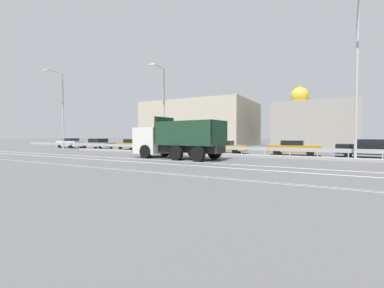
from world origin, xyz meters
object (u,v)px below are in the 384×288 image
at_px(street_lamp_1, 163,105).
at_px(parked_car_3, 176,144).
at_px(street_lamp_0, 62,107).
at_px(street_lamp_2, 357,75).
at_px(parked_car_5, 294,148).
at_px(parked_car_1, 98,144).
at_px(parked_car_6, 369,148).
at_px(median_road_sign, 178,141).
at_px(parked_car_4, 223,147).
at_px(parked_car_0, 70,143).
at_px(parked_car_2, 135,144).
at_px(church_tower, 299,117).
at_px(dump_truck, 168,142).

height_order(street_lamp_1, parked_car_3, street_lamp_1).
bearing_deg(parked_car_3, street_lamp_0, -73.08).
bearing_deg(street_lamp_2, parked_car_5, 142.57).
relative_size(parked_car_1, parked_car_6, 1.03).
height_order(parked_car_1, parked_car_3, parked_car_3).
bearing_deg(median_road_sign, parked_car_3, 125.66).
bearing_deg(median_road_sign, parked_car_4, 39.04).
relative_size(parked_car_0, parked_car_2, 0.92).
distance_m(street_lamp_0, parked_car_1, 6.48).
bearing_deg(parked_car_1, parked_car_6, -88.41).
bearing_deg(church_tower, parked_car_2, -121.40).
bearing_deg(street_lamp_0, parked_car_2, 21.30).
bearing_deg(parked_car_6, parked_car_5, 94.52).
relative_size(street_lamp_0, parked_car_4, 2.01).
bearing_deg(parked_car_0, parked_car_1, -92.08).
bearing_deg(street_lamp_0, street_lamp_2, -0.20).
relative_size(parked_car_1, church_tower, 0.41).
xyz_separation_m(parked_car_5, church_tower, (-2.53, 26.79, 4.50)).
distance_m(dump_truck, church_tower, 35.05).
distance_m(dump_truck, street_lamp_1, 6.37).
bearing_deg(median_road_sign, street_lamp_1, -173.84).
relative_size(dump_truck, church_tower, 0.66).
bearing_deg(parked_car_0, median_road_sign, -97.50).
xyz_separation_m(median_road_sign, parked_car_0, (-20.85, 3.36, -0.55)).
bearing_deg(dump_truck, parked_car_5, -42.61).
relative_size(median_road_sign, parked_car_6, 0.51).
distance_m(parked_car_0, parked_car_3, 18.39).
bearing_deg(parked_car_4, street_lamp_2, 72.58).
bearing_deg(dump_truck, street_lamp_1, 44.53).
xyz_separation_m(dump_truck, parked_car_3, (-4.22, 7.72, -0.47)).
distance_m(street_lamp_0, church_tower, 39.29).
distance_m(median_road_sign, church_tower, 31.23).
bearing_deg(parked_car_0, dump_truck, -107.04).
distance_m(parked_car_1, parked_car_2, 5.97).
bearing_deg(street_lamp_0, parked_car_0, 132.64).
relative_size(median_road_sign, parked_car_4, 0.48).
bearing_deg(parked_car_2, parked_car_1, -81.79).
distance_m(parked_car_2, parked_car_3, 6.18).
xyz_separation_m(dump_truck, parked_car_2, (-10.40, 7.83, -0.55)).
height_order(median_road_sign, street_lamp_2, street_lamp_2).
height_order(parked_car_0, parked_car_5, parked_car_0).
relative_size(dump_truck, parked_car_2, 1.56).
bearing_deg(parked_car_3, parked_car_1, -83.50).
bearing_deg(parked_car_0, church_tower, -45.12).
distance_m(parked_car_0, parked_car_1, 6.29).
xyz_separation_m(parked_car_0, parked_car_6, (36.48, 0.18, 0.04)).
xyz_separation_m(dump_truck, parked_car_1, (-16.34, 7.24, -0.54)).
distance_m(dump_truck, street_lamp_0, 20.43).
bearing_deg(street_lamp_0, parked_car_3, 12.69).
xyz_separation_m(parked_car_2, church_tower, (16.18, 26.51, 4.50)).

